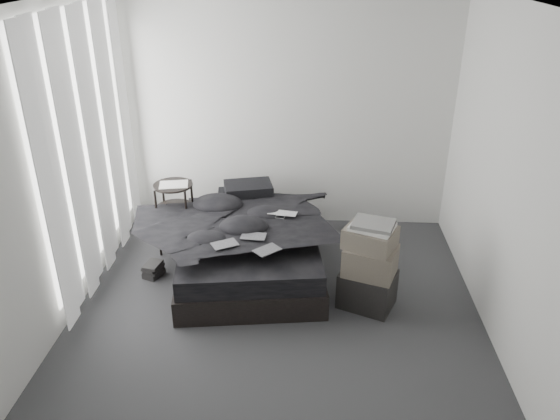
# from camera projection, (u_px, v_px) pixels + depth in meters

# --- Properties ---
(floor) EXTENTS (3.60, 4.20, 0.01)m
(floor) POSITION_uv_depth(u_px,v_px,m) (275.00, 330.00, 4.64)
(floor) COLOR #333436
(floor) RESTS_ON ground
(ceiling) EXTENTS (3.60, 4.20, 0.01)m
(ceiling) POSITION_uv_depth(u_px,v_px,m) (273.00, 6.00, 3.50)
(ceiling) COLOR white
(ceiling) RESTS_ON ground
(wall_back) EXTENTS (3.60, 0.01, 2.60)m
(wall_back) POSITION_uv_depth(u_px,v_px,m) (287.00, 113.00, 5.96)
(wall_back) COLOR silver
(wall_back) RESTS_ON ground
(wall_front) EXTENTS (3.60, 0.01, 2.60)m
(wall_front) POSITION_uv_depth(u_px,v_px,m) (238.00, 402.00, 2.19)
(wall_front) COLOR silver
(wall_front) RESTS_ON ground
(wall_left) EXTENTS (0.01, 4.20, 2.60)m
(wall_left) POSITION_uv_depth(u_px,v_px,m) (39.00, 185.00, 4.16)
(wall_left) COLOR silver
(wall_left) RESTS_ON ground
(wall_right) EXTENTS (0.01, 4.20, 2.60)m
(wall_right) POSITION_uv_depth(u_px,v_px,m) (520.00, 196.00, 3.98)
(wall_right) COLOR silver
(wall_right) RESTS_ON ground
(window_left) EXTENTS (0.02, 2.00, 2.30)m
(window_left) POSITION_uv_depth(u_px,v_px,m) (85.00, 141.00, 4.95)
(window_left) COLOR white
(window_left) RESTS_ON wall_left
(curtain_left) EXTENTS (0.06, 2.12, 2.48)m
(curtain_left) POSITION_uv_depth(u_px,v_px,m) (92.00, 148.00, 4.98)
(curtain_left) COLOR white
(curtain_left) RESTS_ON wall_left
(bed) EXTENTS (1.56, 1.93, 0.24)m
(bed) POSITION_uv_depth(u_px,v_px,m) (249.00, 260.00, 5.45)
(bed) COLOR black
(bed) RESTS_ON floor
(mattress) EXTENTS (1.50, 1.87, 0.19)m
(mattress) POSITION_uv_depth(u_px,v_px,m) (249.00, 241.00, 5.35)
(mattress) COLOR black
(mattress) RESTS_ON bed
(duvet) EXTENTS (1.49, 1.67, 0.21)m
(duvet) POSITION_uv_depth(u_px,v_px,m) (248.00, 225.00, 5.23)
(duvet) COLOR black
(duvet) RESTS_ON mattress
(pillow_lower) EXTENTS (0.57, 0.43, 0.12)m
(pillow_lower) POSITION_uv_depth(u_px,v_px,m) (243.00, 198.00, 5.90)
(pillow_lower) COLOR black
(pillow_lower) RESTS_ON mattress
(pillow_upper) EXTENTS (0.56, 0.45, 0.11)m
(pillow_upper) POSITION_uv_depth(u_px,v_px,m) (248.00, 188.00, 5.84)
(pillow_upper) COLOR black
(pillow_upper) RESTS_ON pillow_lower
(laptop) EXTENTS (0.31, 0.23, 0.02)m
(laptop) POSITION_uv_depth(u_px,v_px,m) (281.00, 210.00, 5.28)
(laptop) COLOR silver
(laptop) RESTS_ON duvet
(comic_a) EXTENTS (0.27, 0.24, 0.01)m
(comic_a) POSITION_uv_depth(u_px,v_px,m) (224.00, 238.00, 4.78)
(comic_a) COLOR black
(comic_a) RESTS_ON duvet
(comic_b) EXTENTS (0.23, 0.16, 0.01)m
(comic_b) POSITION_uv_depth(u_px,v_px,m) (253.00, 229.00, 4.91)
(comic_b) COLOR black
(comic_b) RESTS_ON duvet
(comic_c) EXTENTS (0.26, 0.26, 0.01)m
(comic_c) POSITION_uv_depth(u_px,v_px,m) (267.00, 242.00, 4.69)
(comic_c) COLOR black
(comic_c) RESTS_ON duvet
(side_stand) EXTENTS (0.41, 0.41, 0.74)m
(side_stand) POSITION_uv_depth(u_px,v_px,m) (176.00, 218.00, 5.73)
(side_stand) COLOR black
(side_stand) RESTS_ON floor
(papers) EXTENTS (0.32, 0.26, 0.01)m
(papers) POSITION_uv_depth(u_px,v_px,m) (174.00, 185.00, 5.56)
(papers) COLOR white
(papers) RESTS_ON side_stand
(floor_books) EXTENTS (0.20, 0.23, 0.14)m
(floor_books) POSITION_uv_depth(u_px,v_px,m) (153.00, 269.00, 5.38)
(floor_books) COLOR black
(floor_books) RESTS_ON floor
(box_lower) EXTENTS (0.57, 0.52, 0.34)m
(box_lower) POSITION_uv_depth(u_px,v_px,m) (367.00, 289.00, 4.90)
(box_lower) COLOR black
(box_lower) RESTS_ON floor
(box_mid) EXTENTS (0.52, 0.47, 0.26)m
(box_mid) POSITION_uv_depth(u_px,v_px,m) (370.00, 261.00, 4.75)
(box_mid) COLOR #5C5448
(box_mid) RESTS_ON box_lower
(box_upper) EXTENTS (0.52, 0.48, 0.18)m
(box_upper) POSITION_uv_depth(u_px,v_px,m) (370.00, 238.00, 4.67)
(box_upper) COLOR #5C5448
(box_upper) RESTS_ON box_mid
(art_book_white) EXTENTS (0.44, 0.40, 0.04)m
(art_book_white) POSITION_uv_depth(u_px,v_px,m) (372.00, 227.00, 4.62)
(art_book_white) COLOR silver
(art_book_white) RESTS_ON box_upper
(art_book_snake) EXTENTS (0.41, 0.36, 0.03)m
(art_book_snake) POSITION_uv_depth(u_px,v_px,m) (373.00, 224.00, 4.60)
(art_book_snake) COLOR silver
(art_book_snake) RESTS_ON art_book_white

